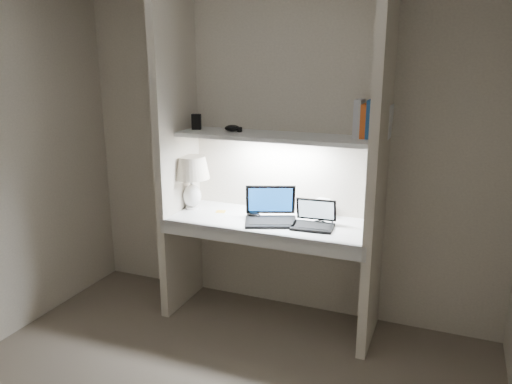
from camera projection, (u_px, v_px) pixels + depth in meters
The scene contains 17 objects.
back_wall at pixel (283, 147), 3.64m from camera, with size 3.20×0.01×2.50m, color beige.
alcove_panel_left at pixel (177, 146), 3.66m from camera, with size 0.06×0.55×2.50m, color beige.
alcove_panel_right at pixel (379, 161), 3.13m from camera, with size 0.06×0.55×2.50m, color beige.
desk at pixel (270, 223), 3.53m from camera, with size 1.40×0.55×0.04m, color white.
desk_apron at pixel (256, 239), 3.30m from camera, with size 1.46×0.03×0.10m, color silver.
shelf at pixel (275, 137), 3.45m from camera, with size 1.40×0.36×0.03m, color silver.
strip_light at pixel (275, 140), 3.46m from camera, with size 0.60×0.04×0.01m, color white.
table_lamp at pixel (191, 174), 3.72m from camera, with size 0.28×0.28×0.40m.
laptop_main at pixel (271, 213), 3.49m from camera, with size 0.44×0.41×0.24m.
laptop_netbook at pixel (314, 220), 3.38m from camera, with size 0.29×0.26×0.18m.
speaker at pixel (323, 208), 3.59m from camera, with size 0.09×0.07×0.13m, color silver.
mouse at pixel (254, 215), 3.57m from camera, with size 0.11×0.07×0.04m, color black.
cable_coil at pixel (325, 222), 3.47m from camera, with size 0.11×0.11×0.01m, color black.
sticky_note at pixel (221, 211), 3.71m from camera, with size 0.07×0.07×0.00m, color gold.
book_row at pixel (373, 120), 3.27m from camera, with size 0.24×0.17×0.25m.
shelf_box at pixel (196, 122), 3.68m from camera, with size 0.07×0.05×0.11m, color black.
shelf_gadget at pixel (232, 128), 3.58m from camera, with size 0.11×0.08×0.05m, color black.
Camera 1 is at (1.16, -1.92, 1.89)m, focal length 35.00 mm.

